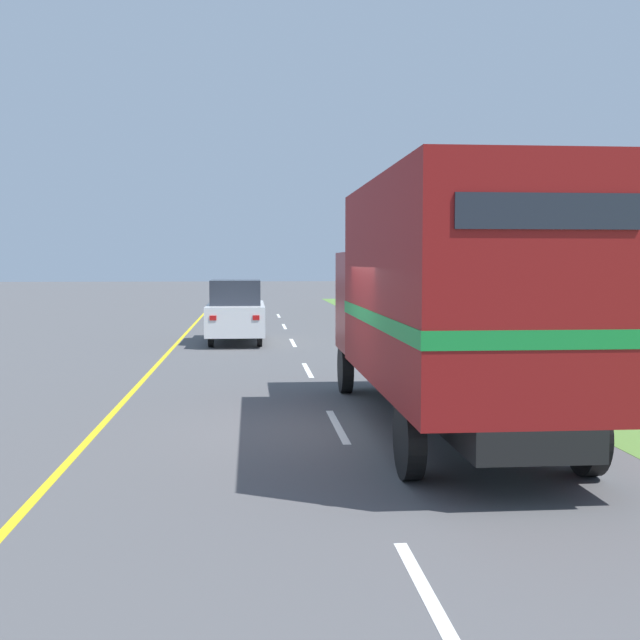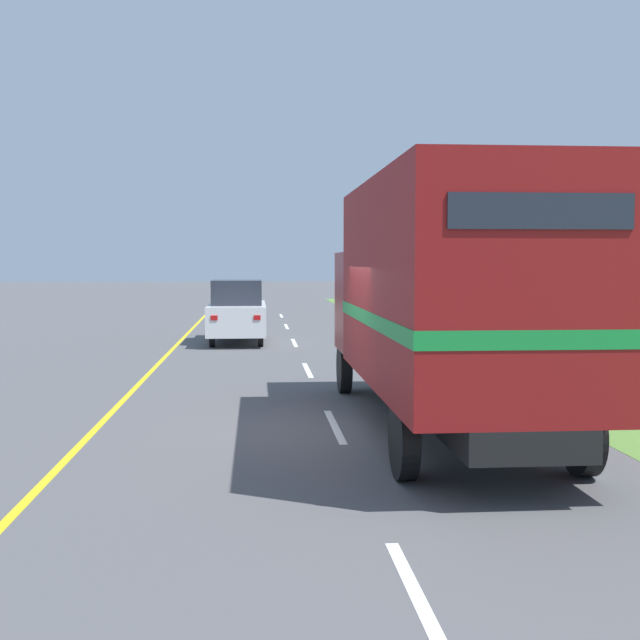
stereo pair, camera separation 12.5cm
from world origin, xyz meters
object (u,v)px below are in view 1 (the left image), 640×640
Objects in this scene: horse_trailer_truck at (449,297)px; lead_car_white at (236,311)px; roadside_tree_mid at (570,223)px; highway_sign at (573,287)px; roadside_tree_far at (472,230)px.

horse_trailer_truck reaches higher than lead_car_white.
roadside_tree_mid is (13.60, 6.30, 3.18)m from lead_car_white.
roadside_tree_far is at bearing 81.07° from highway_sign.
roadside_tree_mid is 8.54m from roadside_tree_far.
horse_trailer_truck is 1.87× the size of lead_car_white.
horse_trailer_truck is at bearing -123.40° from highway_sign.
roadside_tree_far reaches higher than highway_sign.
horse_trailer_truck is at bearing -76.45° from lead_car_white.
roadside_tree_far is (8.44, 28.82, 2.21)m from horse_trailer_truck.
highway_sign is (5.14, 7.79, -0.10)m from horse_trailer_truck.
lead_car_white is (-3.41, 14.17, -1.05)m from horse_trailer_truck.
highway_sign is 13.82m from roadside_tree_mid.
horse_trailer_truck is 30.11m from roadside_tree_far.
roadside_tree_mid is (10.18, 20.46, 2.13)m from horse_trailer_truck.
roadside_tree_far reaches higher than horse_trailer_truck.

